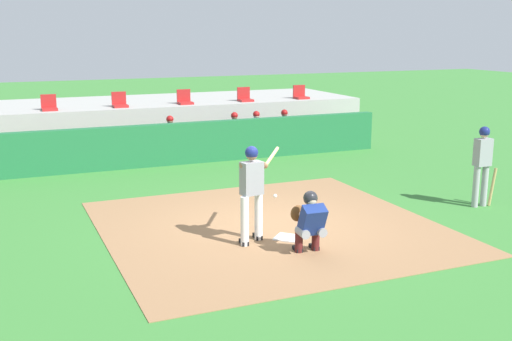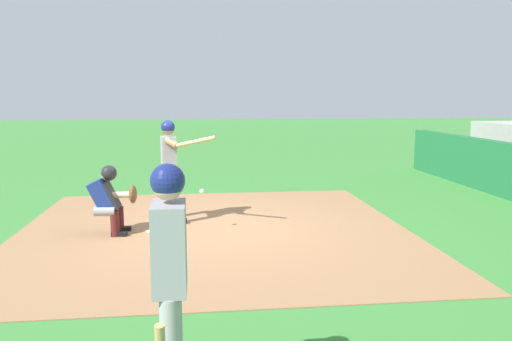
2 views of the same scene
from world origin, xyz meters
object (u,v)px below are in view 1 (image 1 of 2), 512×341
at_px(stadium_seat_4, 245,97).
at_px(batter_at_plate, 252,188).
at_px(stadium_seat_5, 300,95).
at_px(dugout_player_0, 172,137).
at_px(stadium_seat_1, 49,106).
at_px(home_plate, 287,238).
at_px(dugout_player_2, 258,131).
at_px(stadium_seat_2, 120,103).
at_px(on_deck_batter, 483,161).
at_px(dugout_player_1, 236,132).
at_px(catcher_crouched, 309,220).
at_px(dugout_player_3, 286,129).
at_px(stadium_seat_3, 185,100).

bearing_deg(stadium_seat_4, batter_at_plate, -111.22).
bearing_deg(stadium_seat_5, dugout_player_0, -159.26).
bearing_deg(stadium_seat_1, home_plate, -72.29).
bearing_deg(stadium_seat_1, batter_at_plate, -75.72).
bearing_deg(dugout_player_0, stadium_seat_5, 20.74).
relative_size(dugout_player_2, stadium_seat_4, 2.71).
relative_size(stadium_seat_1, stadium_seat_2, 1.00).
relative_size(home_plate, dugout_player_0, 0.34).
bearing_deg(stadium_seat_1, stadium_seat_5, 0.00).
distance_m(on_deck_batter, stadium_seat_4, 9.98).
bearing_deg(stadium_seat_4, dugout_player_0, -147.61).
height_order(dugout_player_0, dugout_player_1, same).
bearing_deg(stadium_seat_2, stadium_seat_4, 0.00).
height_order(home_plate, stadium_seat_4, stadium_seat_4).
height_order(catcher_crouched, stadium_seat_1, stadium_seat_1).
xyz_separation_m(home_plate, dugout_player_0, (0.04, 8.14, 0.65)).
bearing_deg(dugout_player_2, dugout_player_1, 180.00).
bearing_deg(stadium_seat_5, batter_at_plate, -121.07).
distance_m(catcher_crouched, dugout_player_2, 9.44).
bearing_deg(on_deck_batter, home_plate, -175.95).
bearing_deg(batter_at_plate, stadium_seat_4, 68.78).
distance_m(stadium_seat_2, stadium_seat_5, 6.50).
distance_m(catcher_crouched, dugout_player_3, 9.79).
bearing_deg(stadium_seat_5, stadium_seat_3, 180.00).
bearing_deg(dugout_player_1, dugout_player_2, 0.00).
relative_size(batter_at_plate, stadium_seat_3, 3.76).
height_order(home_plate, dugout_player_1, dugout_player_1).
bearing_deg(catcher_crouched, stadium_seat_5, 63.87).
relative_size(dugout_player_2, stadium_seat_2, 2.71).
xyz_separation_m(batter_at_plate, stadium_seat_4, (3.93, 10.11, 0.50)).
height_order(on_deck_batter, dugout_player_1, on_deck_batter).
distance_m(batter_at_plate, stadium_seat_3, 10.28).
height_order(dugout_player_0, stadium_seat_3, stadium_seat_3).
height_order(dugout_player_1, dugout_player_2, same).
xyz_separation_m(dugout_player_0, dugout_player_1, (2.09, 0.00, 0.00)).
height_order(stadium_seat_2, stadium_seat_3, same).
height_order(stadium_seat_2, stadium_seat_4, same).
bearing_deg(stadium_seat_4, dugout_player_3, -73.05).
bearing_deg(home_plate, dugout_player_2, 70.54).
bearing_deg(stadium_seat_2, on_deck_batter, -58.76).
height_order(home_plate, stadium_seat_3, stadium_seat_3).
distance_m(home_plate, dugout_player_1, 8.44).
bearing_deg(dugout_player_0, stadium_seat_2, 118.95).
bearing_deg(dugout_player_2, dugout_player_3, 0.00).
bearing_deg(stadium_seat_3, stadium_seat_2, 180.00).
height_order(dugout_player_3, stadium_seat_4, stadium_seat_4).
distance_m(on_deck_batter, stadium_seat_1, 12.77).
distance_m(dugout_player_3, stadium_seat_1, 7.45).
xyz_separation_m(on_deck_batter, dugout_player_0, (-4.84, 7.80, -0.35)).
distance_m(dugout_player_0, dugout_player_1, 2.09).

